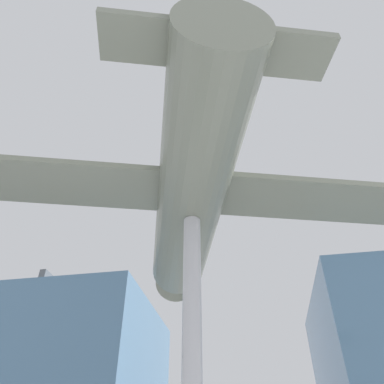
# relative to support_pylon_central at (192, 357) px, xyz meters

# --- Properties ---
(support_pylon_central) EXTENTS (0.45, 0.45, 7.09)m
(support_pylon_central) POSITION_rel_support_pylon_central_xyz_m (0.00, 0.00, 0.00)
(support_pylon_central) COLOR #B7B7BC
(support_pylon_central) RESTS_ON ground_plane
(suspended_airplane) EXTENTS (14.40, 11.94, 3.46)m
(suspended_airplane) POSITION_rel_support_pylon_central_xyz_m (-0.08, 0.26, 4.55)
(suspended_airplane) COLOR slate
(suspended_airplane) RESTS_ON support_pylon_central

